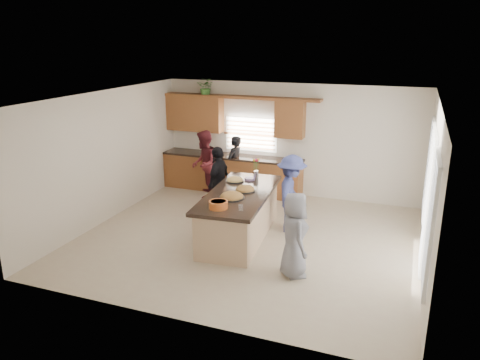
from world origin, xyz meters
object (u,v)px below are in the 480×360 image
at_px(woman_right_back, 291,194).
at_px(woman_right_front, 294,235).
at_px(woman_left_front, 219,182).
at_px(salad_bowl, 218,204).
at_px(woman_left_back, 235,165).
at_px(island, 239,216).
at_px(woman_left_mid, 204,164).

height_order(woman_right_back, woman_right_front, woman_right_back).
height_order(woman_left_front, woman_right_back, woman_right_back).
relative_size(salad_bowl, woman_left_back, 0.23).
relative_size(island, woman_left_mid, 1.66).
bearing_deg(woman_left_front, woman_right_front, 48.18).
height_order(island, woman_left_back, woman_left_back).
xyz_separation_m(woman_left_back, woman_left_mid, (-0.59, -0.55, 0.10)).
relative_size(woman_left_back, woman_right_front, 1.01).
bearing_deg(woman_left_back, salad_bowl, 29.20).
distance_m(woman_left_front, woman_right_front, 3.08).
bearing_deg(woman_left_back, woman_right_front, 46.26).
relative_size(salad_bowl, woman_right_back, 0.21).
relative_size(woman_left_mid, woman_right_front, 1.15).
height_order(island, salad_bowl, salad_bowl).
xyz_separation_m(woman_left_mid, woman_right_back, (2.58, -1.37, -0.03)).
relative_size(island, woman_left_back, 1.88).
xyz_separation_m(island, woman_left_mid, (-1.71, 2.06, 0.39)).
relative_size(woman_left_front, woman_right_front, 1.09).
height_order(woman_left_back, woman_left_mid, woman_left_mid).
distance_m(island, woman_right_front, 1.82).
relative_size(woman_left_back, woman_left_front, 0.93).
xyz_separation_m(salad_bowl, woman_right_back, (0.91, 1.64, -0.22)).
distance_m(island, woman_left_front, 1.34).
height_order(woman_left_mid, woman_left_front, woman_left_mid).
bearing_deg(woman_left_front, island, 42.54).
bearing_deg(salad_bowl, woman_left_back, 106.83).
height_order(island, woman_right_front, woman_right_front).
distance_m(salad_bowl, woman_left_front, 2.10).
xyz_separation_m(woman_left_back, woman_right_front, (2.51, -3.74, -0.01)).
distance_m(salad_bowl, woman_left_back, 3.74).
xyz_separation_m(island, salad_bowl, (-0.04, -0.96, 0.57)).
relative_size(salad_bowl, woman_right_front, 0.23).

